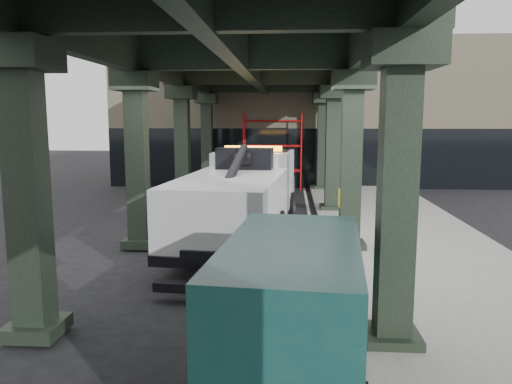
% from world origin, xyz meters
% --- Properties ---
extents(ground, '(90.00, 90.00, 0.00)m').
position_xyz_m(ground, '(0.00, 0.00, 0.00)').
color(ground, black).
rests_on(ground, ground).
extents(sidewalk, '(5.00, 40.00, 0.15)m').
position_xyz_m(sidewalk, '(4.50, 2.00, 0.07)').
color(sidewalk, gray).
rests_on(sidewalk, ground).
extents(lane_stripe, '(0.12, 38.00, 0.01)m').
position_xyz_m(lane_stripe, '(1.70, 2.00, 0.01)').
color(lane_stripe, silver).
rests_on(lane_stripe, ground).
extents(viaduct, '(7.40, 32.00, 6.40)m').
position_xyz_m(viaduct, '(-0.40, 2.00, 5.46)').
color(viaduct, black).
rests_on(viaduct, ground).
extents(building, '(22.00, 10.00, 8.00)m').
position_xyz_m(building, '(2.00, 20.00, 4.00)').
color(building, '#C6B793').
rests_on(building, ground).
extents(scaffolding, '(3.08, 0.88, 4.00)m').
position_xyz_m(scaffolding, '(0.00, 14.64, 2.11)').
color(scaffolding, red).
rests_on(scaffolding, ground).
extents(tow_truck, '(3.34, 9.23, 2.97)m').
position_xyz_m(tow_truck, '(-0.51, 3.05, 1.45)').
color(tow_truck, black).
rests_on(tow_truck, ground).
extents(towed_van, '(2.43, 5.21, 2.05)m').
position_xyz_m(towed_van, '(0.99, -4.80, 1.10)').
color(towed_van, '#134540').
rests_on(towed_van, ground).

